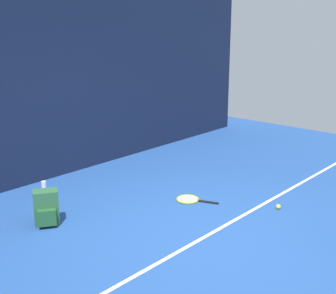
% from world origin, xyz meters
% --- Properties ---
extents(ground_plane, '(12.00, 12.00, 0.00)m').
position_xyz_m(ground_plane, '(0.00, 0.00, 0.00)').
color(ground_plane, '#234C93').
extents(back_fence, '(10.00, 0.10, 2.90)m').
position_xyz_m(back_fence, '(0.00, 3.00, 1.45)').
color(back_fence, '#141E38').
rests_on(back_fence, ground).
extents(court_line, '(9.00, 0.05, 0.00)m').
position_xyz_m(court_line, '(0.00, -0.15, 0.00)').
color(court_line, white).
rests_on(court_line, ground).
extents(tennis_racket, '(0.42, 0.64, 0.03)m').
position_xyz_m(tennis_racket, '(0.80, 0.70, 0.01)').
color(tennis_racket, black).
rests_on(tennis_racket, ground).
extents(backpack, '(0.37, 0.38, 0.44)m').
position_xyz_m(backpack, '(-0.99, 1.53, 0.21)').
color(backpack, '#2D6038').
rests_on(backpack, ground).
extents(tennis_ball_near_player, '(0.07, 0.07, 0.07)m').
position_xyz_m(tennis_ball_near_player, '(1.35, -0.39, 0.03)').
color(tennis_ball_near_player, '#CCE033').
rests_on(tennis_ball_near_player, ground).
extents(water_bottle, '(0.07, 0.07, 0.22)m').
position_xyz_m(water_bottle, '(-0.46, 2.38, 0.11)').
color(water_bottle, white).
rests_on(water_bottle, ground).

